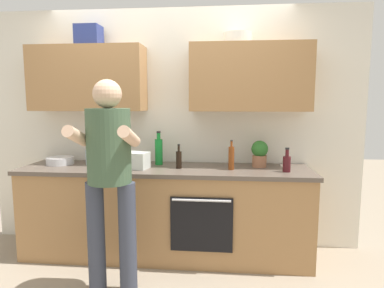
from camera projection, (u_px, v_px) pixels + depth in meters
name	position (u px, v px, depth m)	size (l,w,h in m)	color
ground_plane	(166.00, 254.00, 3.35)	(12.00, 12.00, 0.00)	gray
back_wall_unit	(169.00, 106.00, 3.43)	(4.00, 0.38, 2.50)	silver
counter	(165.00, 212.00, 3.29)	(2.84, 0.67, 0.90)	#A37547
person_standing	(109.00, 170.00, 2.57)	(0.49, 0.45, 1.71)	#383D4C
bottle_soy	(179.00, 159.00, 3.19)	(0.06, 0.06, 0.24)	black
bottle_wine	(287.00, 163.00, 3.03)	(0.07, 0.07, 0.23)	#471419
bottle_water	(89.00, 156.00, 3.38)	(0.06, 0.06, 0.20)	silver
bottle_vinegar	(231.00, 158.00, 3.13)	(0.06, 0.06, 0.28)	brown
bottle_soda	(159.00, 151.00, 3.38)	(0.08, 0.08, 0.34)	#198C33
cup_tea	(98.00, 164.00, 3.17)	(0.09, 0.09, 0.10)	#33598C
mixing_bowl	(60.00, 161.00, 3.41)	(0.27, 0.27, 0.07)	silver
potted_herb	(260.00, 153.00, 3.26)	(0.16, 0.16, 0.26)	#9E6647
grocery_bag_produce	(136.00, 160.00, 3.19)	(0.23, 0.18, 0.16)	silver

